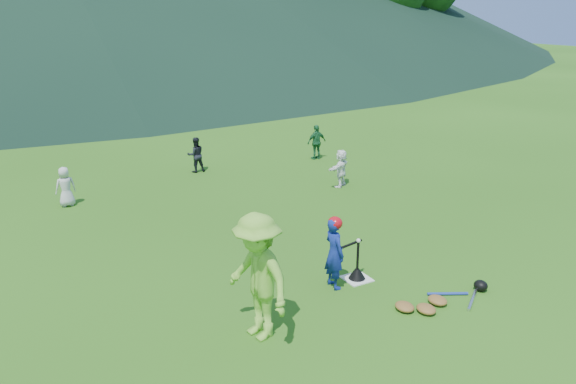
# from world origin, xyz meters

# --- Properties ---
(ground) EXTENTS (120.00, 120.00, 0.00)m
(ground) POSITION_xyz_m (0.00, 0.00, 0.00)
(ground) COLOR #285814
(ground) RESTS_ON ground
(home_plate) EXTENTS (0.45, 0.45, 0.02)m
(home_plate) POSITION_xyz_m (0.00, 0.00, 0.01)
(home_plate) COLOR silver
(home_plate) RESTS_ON ground
(baseball) EXTENTS (0.08, 0.08, 0.08)m
(baseball) POSITION_xyz_m (0.00, 0.00, 0.74)
(baseball) COLOR white
(baseball) RESTS_ON batting_tee
(batter_child) EXTENTS (0.31, 0.46, 1.25)m
(batter_child) POSITION_xyz_m (-0.51, -0.02, 0.63)
(batter_child) COLOR navy
(batter_child) RESTS_ON ground
(adult_coach) EXTENTS (0.92, 1.33, 1.89)m
(adult_coach) POSITION_xyz_m (-2.30, -0.75, 0.95)
(adult_coach) COLOR #7CC038
(adult_coach) RESTS_ON ground
(fielder_a) EXTENTS (0.50, 0.35, 0.97)m
(fielder_a) POSITION_xyz_m (-3.84, 6.54, 0.48)
(fielder_a) COLOR #BCBCBC
(fielder_a) RESTS_ON ground
(fielder_b) EXTENTS (0.53, 0.42, 1.03)m
(fielder_b) POSITION_xyz_m (-0.09, 7.81, 0.51)
(fielder_b) COLOR black
(fielder_b) RESTS_ON ground
(fielder_c) EXTENTS (0.64, 0.27, 1.09)m
(fielder_c) POSITION_xyz_m (3.72, 7.35, 0.55)
(fielder_c) COLOR #1C5D32
(fielder_c) RESTS_ON ground
(fielder_d) EXTENTS (0.96, 0.72, 1.01)m
(fielder_d) POSITION_xyz_m (2.79, 4.63, 0.50)
(fielder_d) COLOR white
(fielder_d) RESTS_ON ground
(batting_tee) EXTENTS (0.30, 0.30, 0.68)m
(batting_tee) POSITION_xyz_m (0.00, 0.00, 0.13)
(batting_tee) COLOR black
(batting_tee) RESTS_ON home_plate
(batter_gear) EXTENTS (0.73, 0.26, 0.61)m
(batter_gear) POSITION_xyz_m (-0.49, -0.02, 1.13)
(batter_gear) COLOR #B20B15
(batter_gear) RESTS_ON ground
(equipment_pile) EXTENTS (1.80, 0.76, 0.19)m
(equipment_pile) POSITION_xyz_m (0.63, -1.35, 0.07)
(equipment_pile) COLOR olive
(equipment_pile) RESTS_ON ground
(outfield_fence) EXTENTS (70.07, 0.08, 1.33)m
(outfield_fence) POSITION_xyz_m (0.00, 28.00, 0.70)
(outfield_fence) COLOR gray
(outfield_fence) RESTS_ON ground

